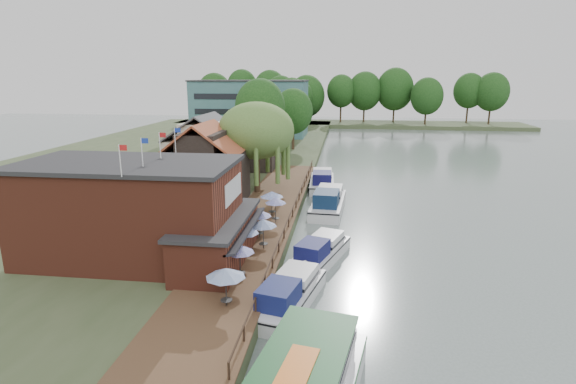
{
  "coord_description": "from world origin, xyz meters",
  "views": [
    {
      "loc": [
        -0.51,
        -30.73,
        14.19
      ],
      "look_at": [
        -6.0,
        12.0,
        3.0
      ],
      "focal_mm": 28.0,
      "sensor_mm": 36.0,
      "label": 1
    }
  ],
  "objects_px": {
    "umbrella_0": "(226,287)",
    "swan": "(295,343)",
    "cruiser_2": "(328,199)",
    "umbrella_4": "(259,223)",
    "hotel_block": "(250,108)",
    "cruiser_0": "(289,290)",
    "umbrella_3": "(263,234)",
    "cruiser_1": "(320,248)",
    "pub": "(156,211)",
    "willow": "(257,148)",
    "umbrella_5": "(276,210)",
    "umbrella_1": "(240,261)",
    "cottage_c": "(252,139)",
    "cottage_a": "(205,164)",
    "cruiser_3": "(322,179)",
    "cottage_b": "(206,148)",
    "umbrella_2": "(244,241)",
    "umbrella_6": "(272,203)"
  },
  "relations": [
    {
      "from": "umbrella_0",
      "to": "swan",
      "type": "distance_m",
      "value": 5.09
    },
    {
      "from": "cruiser_2",
      "to": "umbrella_4",
      "type": "bearing_deg",
      "value": -110.28
    },
    {
      "from": "hotel_block",
      "to": "cruiser_0",
      "type": "distance_m",
      "value": 77.56
    },
    {
      "from": "umbrella_3",
      "to": "cruiser_1",
      "type": "bearing_deg",
      "value": 8.04
    },
    {
      "from": "pub",
      "to": "cruiser_1",
      "type": "xyz_separation_m",
      "value": [
        11.82,
        3.28,
        -3.58
      ]
    },
    {
      "from": "cruiser_1",
      "to": "swan",
      "type": "height_order",
      "value": "cruiser_1"
    },
    {
      "from": "umbrella_3",
      "to": "willow",
      "type": "bearing_deg",
      "value": 102.65
    },
    {
      "from": "umbrella_5",
      "to": "umbrella_1",
      "type": "bearing_deg",
      "value": -92.54
    },
    {
      "from": "cottage_c",
      "to": "umbrella_1",
      "type": "height_order",
      "value": "cottage_c"
    },
    {
      "from": "umbrella_1",
      "to": "umbrella_5",
      "type": "xyz_separation_m",
      "value": [
        0.53,
        11.95,
        0.0
      ]
    },
    {
      "from": "cottage_c",
      "to": "cruiser_1",
      "type": "bearing_deg",
      "value": -68.96
    },
    {
      "from": "cruiser_0",
      "to": "cottage_a",
      "type": "bearing_deg",
      "value": 133.63
    },
    {
      "from": "hotel_block",
      "to": "cruiser_3",
      "type": "distance_m",
      "value": 48.18
    },
    {
      "from": "cottage_b",
      "to": "umbrella_0",
      "type": "distance_m",
      "value": 33.53
    },
    {
      "from": "cruiser_1",
      "to": "cottage_a",
      "type": "bearing_deg",
      "value": 155.57
    },
    {
      "from": "umbrella_4",
      "to": "umbrella_5",
      "type": "distance_m",
      "value": 4.11
    },
    {
      "from": "cottage_c",
      "to": "willow",
      "type": "height_order",
      "value": "willow"
    },
    {
      "from": "umbrella_5",
      "to": "cruiser_0",
      "type": "bearing_deg",
      "value": -77.68
    },
    {
      "from": "willow",
      "to": "cottage_a",
      "type": "bearing_deg",
      "value": -131.99
    },
    {
      "from": "umbrella_0",
      "to": "umbrella_2",
      "type": "distance_m",
      "value": 7.47
    },
    {
      "from": "umbrella_6",
      "to": "umbrella_5",
      "type": "bearing_deg",
      "value": -71.54
    },
    {
      "from": "umbrella_3",
      "to": "umbrella_4",
      "type": "bearing_deg",
      "value": 107.66
    },
    {
      "from": "cottage_b",
      "to": "cottage_c",
      "type": "bearing_deg",
      "value": 66.04
    },
    {
      "from": "cottage_a",
      "to": "cruiser_1",
      "type": "xyz_separation_m",
      "value": [
        12.82,
        -11.72,
        -4.18
      ]
    },
    {
      "from": "pub",
      "to": "umbrella_3",
      "type": "bearing_deg",
      "value": 19.74
    },
    {
      "from": "umbrella_1",
      "to": "umbrella_0",
      "type": "bearing_deg",
      "value": -89.19
    },
    {
      "from": "pub",
      "to": "cruiser_0",
      "type": "xyz_separation_m",
      "value": [
        10.26,
        -4.14,
        -3.53
      ]
    },
    {
      "from": "willow",
      "to": "umbrella_0",
      "type": "relative_size",
      "value": 4.39
    },
    {
      "from": "pub",
      "to": "umbrella_0",
      "type": "distance_m",
      "value": 9.8
    },
    {
      "from": "cottage_b",
      "to": "umbrella_2",
      "type": "distance_m",
      "value": 26.4
    },
    {
      "from": "umbrella_3",
      "to": "swan",
      "type": "distance_m",
      "value": 11.92
    },
    {
      "from": "umbrella_0",
      "to": "umbrella_1",
      "type": "xyz_separation_m",
      "value": [
        -0.05,
        3.76,
        0.0
      ]
    },
    {
      "from": "cottage_c",
      "to": "umbrella_5",
      "type": "height_order",
      "value": "cottage_c"
    },
    {
      "from": "umbrella_0",
      "to": "umbrella_6",
      "type": "height_order",
      "value": "same"
    },
    {
      "from": "cottage_c",
      "to": "umbrella_3",
      "type": "distance_m",
      "value": 32.34
    },
    {
      "from": "umbrella_4",
      "to": "umbrella_5",
      "type": "bearing_deg",
      "value": 79.59
    },
    {
      "from": "cottage_a",
      "to": "cottage_c",
      "type": "bearing_deg",
      "value": 86.99
    },
    {
      "from": "cottage_a",
      "to": "umbrella_1",
      "type": "bearing_deg",
      "value": -66.27
    },
    {
      "from": "cruiser_2",
      "to": "cruiser_3",
      "type": "bearing_deg",
      "value": 100.44
    },
    {
      "from": "umbrella_0",
      "to": "umbrella_1",
      "type": "height_order",
      "value": "same"
    },
    {
      "from": "umbrella_4",
      "to": "umbrella_6",
      "type": "relative_size",
      "value": 1.0
    },
    {
      "from": "pub",
      "to": "umbrella_1",
      "type": "distance_m",
      "value": 7.75
    },
    {
      "from": "umbrella_2",
      "to": "cruiser_2",
      "type": "xyz_separation_m",
      "value": [
        5.58,
        16.11,
        -0.94
      ]
    },
    {
      "from": "umbrella_2",
      "to": "cruiser_2",
      "type": "distance_m",
      "value": 17.07
    },
    {
      "from": "cottage_c",
      "to": "willow",
      "type": "bearing_deg",
      "value": -75.96
    },
    {
      "from": "cottage_a",
      "to": "cottage_b",
      "type": "xyz_separation_m",
      "value": [
        -3.0,
        10.0,
        0.0
      ]
    },
    {
      "from": "umbrella_0",
      "to": "umbrella_5",
      "type": "distance_m",
      "value": 15.72
    },
    {
      "from": "cottage_b",
      "to": "umbrella_3",
      "type": "relative_size",
      "value": 4.04
    },
    {
      "from": "willow",
      "to": "pub",
      "type": "bearing_deg",
      "value": -99.93
    },
    {
      "from": "umbrella_4",
      "to": "cruiser_2",
      "type": "height_order",
      "value": "umbrella_4"
    }
  ]
}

